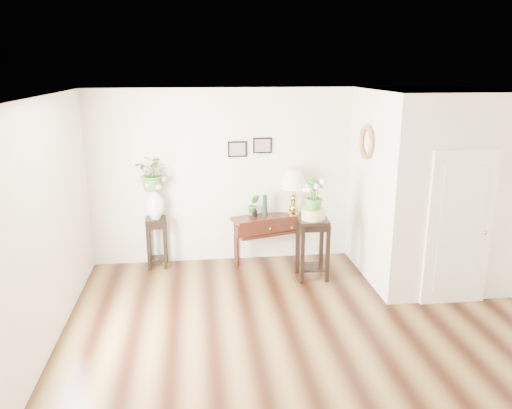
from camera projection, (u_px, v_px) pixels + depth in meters
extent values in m
cube|color=brown|center=(315.00, 342.00, 5.84)|extent=(6.00, 5.50, 0.02)
cube|color=white|center=(323.00, 98.00, 5.09)|extent=(6.00, 5.50, 0.02)
cube|color=#EDE1C6|center=(277.00, 176.00, 8.09)|extent=(6.00, 0.02, 2.80)
cube|color=#EDE1C6|center=(436.00, 379.00, 2.84)|extent=(6.00, 0.02, 2.80)
cube|color=#EDE1C6|center=(33.00, 240.00, 5.11)|extent=(0.02, 5.50, 2.80)
cube|color=#EDE1C6|center=(427.00, 186.00, 7.41)|extent=(1.80, 1.95, 2.80)
cube|color=silver|center=(459.00, 229.00, 6.55)|extent=(0.90, 0.05, 2.10)
cube|color=black|center=(237.00, 149.00, 7.88)|extent=(0.30, 0.02, 0.25)
cube|color=black|center=(262.00, 145.00, 7.91)|extent=(0.30, 0.02, 0.25)
torus|color=#B57F31|center=(366.00, 142.00, 7.25)|extent=(0.07, 0.51, 0.51)
cube|color=#3D160F|center=(268.00, 238.00, 8.17)|extent=(1.23, 0.72, 0.78)
cube|color=#BB9A44|center=(294.00, 194.00, 8.02)|extent=(0.56, 0.56, 0.77)
cylinder|color=#13361F|center=(265.00, 206.00, 8.02)|extent=(0.09, 0.09, 0.35)
imported|color=#3B802D|center=(254.00, 206.00, 7.99)|extent=(0.20, 0.17, 0.35)
cube|color=black|center=(157.00, 242.00, 7.93)|extent=(0.33, 0.33, 0.81)
imported|color=#3B802D|center=(153.00, 176.00, 7.64)|extent=(0.64, 0.61, 0.56)
cube|color=black|center=(312.00, 248.00, 7.51)|extent=(0.47, 0.47, 0.93)
cylinder|color=beige|center=(313.00, 214.00, 7.36)|extent=(0.47, 0.47, 0.16)
imported|color=#3B802D|center=(314.00, 195.00, 7.29)|extent=(0.27, 0.27, 0.48)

